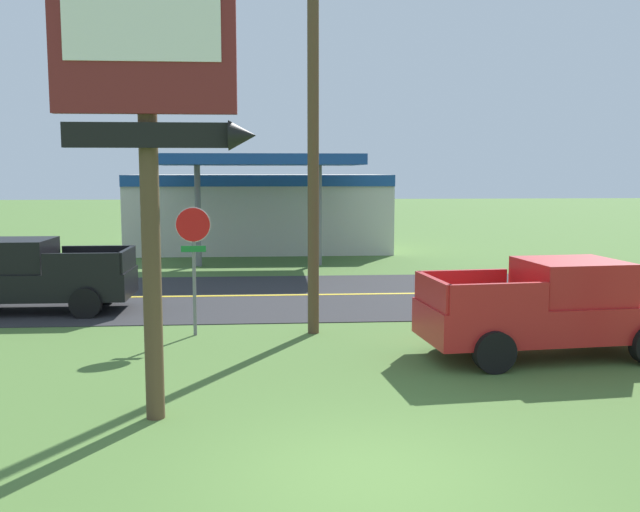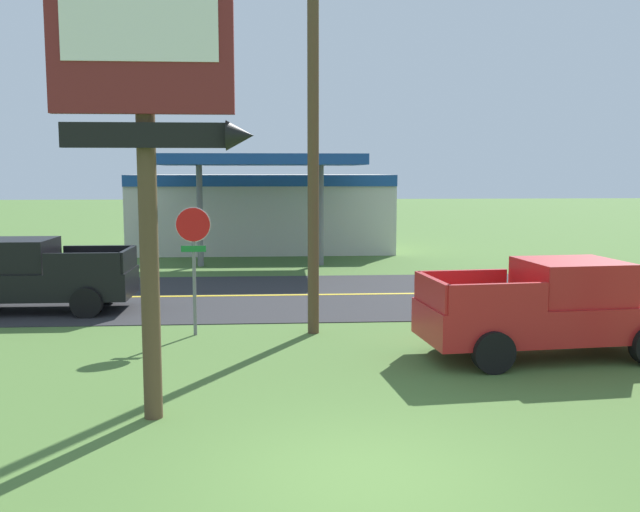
% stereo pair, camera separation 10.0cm
% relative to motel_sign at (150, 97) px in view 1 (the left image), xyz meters
% --- Properties ---
extents(ground_plane, '(180.00, 180.00, 0.00)m').
position_rel_motel_sign_xyz_m(ground_plane, '(2.87, -2.25, -4.80)').
color(ground_plane, '#4C7033').
extents(road_asphalt, '(140.00, 8.00, 0.02)m').
position_rel_motel_sign_xyz_m(road_asphalt, '(2.87, 10.75, -4.79)').
color(road_asphalt, '#2B2B2D').
rests_on(road_asphalt, ground).
extents(road_centre_line, '(126.00, 0.20, 0.01)m').
position_rel_motel_sign_xyz_m(road_centre_line, '(2.87, 10.75, -4.77)').
color(road_centre_line, gold).
rests_on(road_centre_line, road_asphalt).
extents(motel_sign, '(2.88, 0.54, 6.98)m').
position_rel_motel_sign_xyz_m(motel_sign, '(0.00, 0.00, 0.00)').
color(motel_sign, brown).
rests_on(motel_sign, ground).
extents(stop_sign, '(0.80, 0.08, 2.95)m').
position_rel_motel_sign_xyz_m(stop_sign, '(-0.01, 5.65, -2.77)').
color(stop_sign, slate).
rests_on(stop_sign, ground).
extents(utility_pole, '(1.73, 0.26, 9.98)m').
position_rel_motel_sign_xyz_m(utility_pole, '(2.71, 5.70, 0.48)').
color(utility_pole, brown).
rests_on(utility_pole, ground).
extents(gas_station, '(12.00, 11.50, 4.40)m').
position_rel_motel_sign_xyz_m(gas_station, '(1.32, 23.48, -2.85)').
color(gas_station, beige).
rests_on(gas_station, ground).
extents(pickup_red_parked_on_lawn, '(5.37, 2.63, 1.96)m').
position_rel_motel_sign_xyz_m(pickup_red_parked_on_lawn, '(7.43, 3.28, -3.83)').
color(pickup_red_parked_on_lawn, red).
rests_on(pickup_red_parked_on_lawn, ground).
extents(pickup_black_on_road, '(5.20, 2.24, 1.96)m').
position_rel_motel_sign_xyz_m(pickup_black_on_road, '(-4.67, 8.75, -3.83)').
color(pickup_black_on_road, black).
rests_on(pickup_black_on_road, ground).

